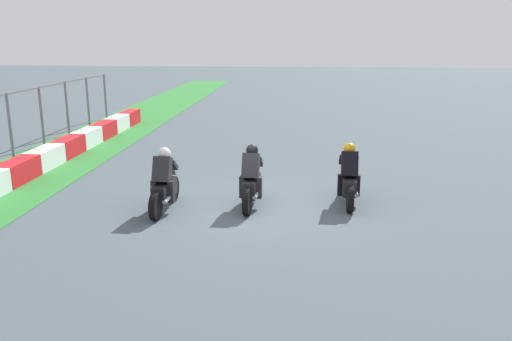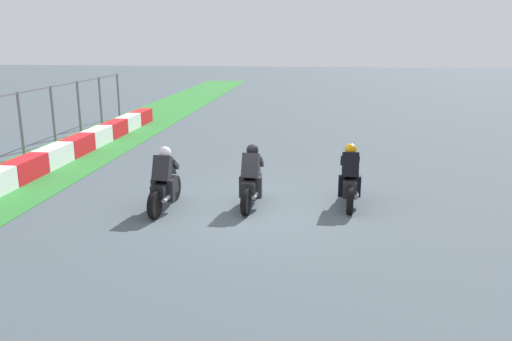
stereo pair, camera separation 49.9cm
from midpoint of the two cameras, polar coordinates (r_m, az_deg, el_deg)
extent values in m
plane|color=#48545B|center=(12.63, -1.09, -4.09)|extent=(120.00, 120.00, 0.00)
cube|color=red|center=(16.26, -25.59, -0.11)|extent=(1.63, 0.60, 0.64)
cube|color=white|center=(17.67, -22.94, 1.25)|extent=(1.63, 0.60, 0.64)
cube|color=red|center=(19.13, -20.69, 2.40)|extent=(1.63, 0.60, 0.64)
cube|color=white|center=(20.61, -18.76, 3.39)|extent=(1.63, 0.60, 0.64)
cube|color=red|center=(22.13, -17.08, 4.24)|extent=(1.63, 0.60, 0.64)
cube|color=white|center=(23.66, -15.62, 4.98)|extent=(1.63, 0.60, 0.64)
cube|color=red|center=(25.21, -14.34, 5.63)|extent=(1.63, 0.60, 0.64)
cylinder|color=slate|center=(19.21, -26.12, 4.35)|extent=(0.10, 0.10, 2.25)
cylinder|color=slate|center=(21.10, -23.15, 5.46)|extent=(0.10, 0.10, 2.25)
cylinder|color=slate|center=(23.03, -20.66, 6.37)|extent=(0.10, 0.10, 2.25)
cylinder|color=slate|center=(25.01, -18.56, 7.13)|extent=(0.10, 0.10, 2.25)
cylinder|color=slate|center=(27.02, -16.76, 7.76)|extent=(0.10, 0.10, 2.25)
cylinder|color=black|center=(13.70, 8.87, -1.37)|extent=(0.64, 0.15, 0.64)
cylinder|color=black|center=(12.36, 9.17, -3.15)|extent=(0.64, 0.15, 0.64)
cube|color=#232326|center=(12.98, 9.04, -1.45)|extent=(1.11, 0.34, 0.40)
ellipsoid|color=#232326|center=(12.99, 9.07, -0.06)|extent=(0.49, 0.31, 0.24)
cube|color=red|center=(12.48, 9.17, -2.01)|extent=(0.06, 0.16, 0.08)
cylinder|color=#A5A5AD|center=(12.69, 9.82, -2.47)|extent=(0.42, 0.11, 0.10)
cube|color=black|center=(12.75, 9.16, 0.67)|extent=(0.49, 0.41, 0.66)
sphere|color=orange|center=(12.89, 9.17, 2.37)|extent=(0.31, 0.31, 0.30)
cube|color=#446A6D|center=(13.37, 8.99, 0.54)|extent=(0.16, 0.26, 0.23)
cube|color=black|center=(12.85, 8.18, -1.58)|extent=(0.18, 0.14, 0.52)
cube|color=black|center=(12.87, 9.96, -1.62)|extent=(0.18, 0.14, 0.52)
cube|color=black|center=(13.10, 8.29, 1.17)|extent=(0.39, 0.11, 0.31)
cube|color=black|center=(13.12, 9.86, 1.13)|extent=(0.39, 0.11, 0.31)
cylinder|color=black|center=(13.36, -1.13, -1.61)|extent=(0.65, 0.18, 0.64)
cylinder|color=black|center=(12.04, -2.18, -3.45)|extent=(0.65, 0.18, 0.64)
cube|color=black|center=(12.64, -1.64, -1.70)|extent=(1.12, 0.38, 0.40)
ellipsoid|color=black|center=(12.66, -1.57, -0.27)|extent=(0.50, 0.33, 0.24)
cube|color=red|center=(12.15, -2.04, -2.28)|extent=(0.07, 0.16, 0.08)
cylinder|color=#A5A5AD|center=(12.32, -1.17, -2.76)|extent=(0.43, 0.12, 0.10)
cube|color=#262629|center=(12.41, -1.73, 0.48)|extent=(0.51, 0.43, 0.66)
sphere|color=black|center=(12.54, -1.57, 2.22)|extent=(0.32, 0.32, 0.30)
cube|color=slate|center=(13.03, -1.28, 0.34)|extent=(0.17, 0.27, 0.23)
cube|color=#262629|center=(12.56, -2.63, -1.82)|extent=(0.19, 0.15, 0.52)
cube|color=#262629|center=(12.50, -0.82, -1.89)|extent=(0.19, 0.15, 0.52)
cube|color=#262629|center=(12.80, -2.24, 1.00)|extent=(0.39, 0.12, 0.31)
cube|color=#262629|center=(12.74, -0.65, 0.95)|extent=(0.39, 0.12, 0.31)
cylinder|color=black|center=(13.23, -10.18, -2.00)|extent=(0.65, 0.17, 0.64)
cylinder|color=black|center=(11.97, -12.17, -3.88)|extent=(0.65, 0.17, 0.64)
cube|color=black|center=(12.55, -11.16, -2.11)|extent=(1.11, 0.37, 0.40)
ellipsoid|color=black|center=(12.56, -11.09, -0.67)|extent=(0.49, 0.32, 0.24)
cube|color=red|center=(12.08, -11.92, -2.70)|extent=(0.07, 0.16, 0.08)
cylinder|color=#A5A5AD|center=(12.22, -10.93, -3.19)|extent=(0.42, 0.12, 0.10)
cube|color=#232326|center=(12.32, -11.42, 0.08)|extent=(0.50, 0.42, 0.66)
sphere|color=silver|center=(12.44, -11.18, 1.85)|extent=(0.31, 0.31, 0.30)
cube|color=slate|center=(12.91, -10.54, -0.03)|extent=(0.17, 0.27, 0.23)
cube|color=#232326|center=(12.50, -12.20, -2.22)|extent=(0.19, 0.15, 0.52)
cube|color=#232326|center=(12.38, -10.45, -2.30)|extent=(0.19, 0.15, 0.52)
cube|color=#232326|center=(12.72, -11.66, 0.62)|extent=(0.39, 0.12, 0.31)
cube|color=#232326|center=(12.61, -10.11, 0.57)|extent=(0.39, 0.12, 0.31)
camera|label=1|loc=(0.25, -91.15, -0.30)|focal=36.35mm
camera|label=2|loc=(0.25, 88.85, 0.30)|focal=36.35mm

